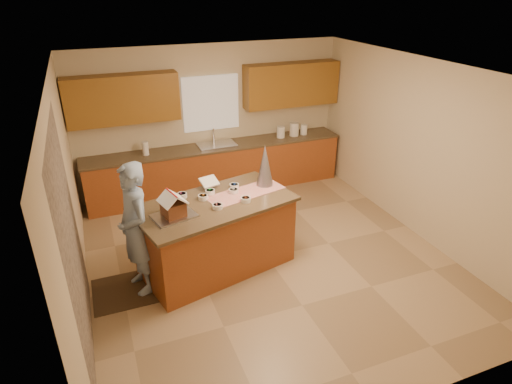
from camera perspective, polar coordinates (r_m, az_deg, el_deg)
floor at (r=6.52m, az=1.48°, el=-8.51°), size 5.50×5.50×0.00m
ceiling at (r=5.47m, az=1.81°, el=15.53°), size 5.50×5.50×0.00m
wall_back at (r=8.31m, az=-5.87°, el=9.48°), size 5.50×5.50×0.00m
wall_front at (r=3.84m, az=18.24°, el=-13.10°), size 5.50×5.50×0.00m
wall_left at (r=5.48m, az=-23.23°, el=-1.58°), size 5.50×5.50×0.00m
wall_right at (r=7.16m, az=20.48°, el=5.20°), size 5.50×5.50×0.00m
stone_accent at (r=4.82m, az=-22.74°, el=-6.71°), size 0.00×2.50×2.50m
window_curtain at (r=8.21m, az=-5.91°, el=11.44°), size 1.05×0.03×1.00m
back_counter_base at (r=8.35m, az=-5.02°, el=2.95°), size 4.80×0.60×0.88m
back_counter_top at (r=8.18m, az=-5.14°, el=5.91°), size 4.85×0.63×0.04m
upper_cabinet_left at (r=7.74m, az=-16.98°, el=11.49°), size 1.85×0.35×0.80m
upper_cabinet_right at (r=8.55m, az=4.63°, el=13.80°), size 1.85×0.35×0.80m
sink at (r=8.18m, az=-5.14°, el=5.85°), size 0.70×0.45×0.12m
faucet at (r=8.29m, az=-5.55°, el=7.34°), size 0.03×0.03×0.28m
island_base at (r=6.10m, az=-5.24°, el=-5.81°), size 2.19×1.45×0.98m
island_top at (r=5.84m, az=-5.44°, el=-1.53°), size 2.29×1.56×0.04m
table_runner at (r=6.07m, az=-1.36°, el=-0.07°), size 1.18×0.65×0.01m
baking_tray at (r=5.55m, az=-10.65°, el=-3.08°), size 0.59×0.49×0.03m
cookbook at (r=6.20m, az=-6.12°, el=1.36°), size 0.28×0.24×0.10m
tinsel_tree at (r=6.17m, az=1.16°, el=3.51°), size 0.30×0.30×0.61m
rug at (r=6.14m, az=-14.91°, el=-11.93°), size 1.19×0.78×0.01m
boy at (r=5.66m, az=-15.43°, el=-4.72°), size 0.55×0.72×1.76m
canister_a at (r=8.57m, az=3.25°, el=7.83°), size 0.16×0.16×0.22m
canister_b at (r=8.68m, az=5.00°, el=8.15°), size 0.18×0.18×0.26m
canister_c at (r=8.78m, az=6.26°, el=8.10°), size 0.14×0.14×0.20m
paper_towel at (r=7.90m, az=-14.22°, el=5.53°), size 0.11×0.11×0.24m
gingerbread_house at (r=5.48m, az=-10.76°, el=-1.88°), size 0.37×0.38×0.31m
candy_bowls at (r=5.95m, az=-4.96°, el=-0.41°), size 0.89×0.64×0.06m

